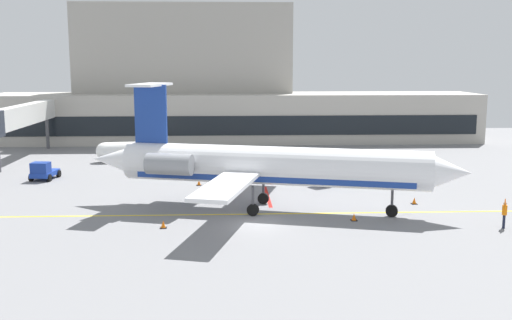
{
  "coord_description": "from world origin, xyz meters",
  "views": [
    {
      "loc": [
        -1.86,
        -40.92,
        11.49
      ],
      "look_at": [
        0.46,
        9.92,
        3.0
      ],
      "focal_mm": 41.53,
      "sensor_mm": 36.0,
      "label": 1
    }
  ],
  "objects_px": {
    "regional_jet": "(266,166)",
    "marshaller": "(504,213)",
    "baggage_tug": "(43,171)",
    "fuel_tank": "(131,150)",
    "pushback_tractor": "(331,174)"
  },
  "relations": [
    {
      "from": "baggage_tug",
      "to": "marshaller",
      "type": "height_order",
      "value": "marshaller"
    },
    {
      "from": "pushback_tractor",
      "to": "fuel_tank",
      "type": "distance_m",
      "value": 25.26
    },
    {
      "from": "pushback_tractor",
      "to": "marshaller",
      "type": "xyz_separation_m",
      "value": [
        9.55,
        -15.31,
        0.09
      ]
    },
    {
      "from": "regional_jet",
      "to": "marshaller",
      "type": "distance_m",
      "value": 17.46
    },
    {
      "from": "marshaller",
      "to": "fuel_tank",
      "type": "bearing_deg",
      "value": 136.1
    },
    {
      "from": "regional_jet",
      "to": "baggage_tug",
      "type": "xyz_separation_m",
      "value": [
        -21.11,
        12.92,
        -2.68
      ]
    },
    {
      "from": "marshaller",
      "to": "regional_jet",
      "type": "bearing_deg",
      "value": 160.2
    },
    {
      "from": "regional_jet",
      "to": "baggage_tug",
      "type": "relative_size",
      "value": 8.63
    },
    {
      "from": "regional_jet",
      "to": "marshaller",
      "type": "height_order",
      "value": "regional_jet"
    },
    {
      "from": "regional_jet",
      "to": "baggage_tug",
      "type": "height_order",
      "value": "regional_jet"
    },
    {
      "from": "baggage_tug",
      "to": "fuel_tank",
      "type": "bearing_deg",
      "value": 57.17
    },
    {
      "from": "regional_jet",
      "to": "marshaller",
      "type": "xyz_separation_m",
      "value": [
        16.26,
        -5.85,
        -2.48
      ]
    },
    {
      "from": "baggage_tug",
      "to": "marshaller",
      "type": "bearing_deg",
      "value": -26.68
    },
    {
      "from": "pushback_tractor",
      "to": "marshaller",
      "type": "distance_m",
      "value": 18.05
    },
    {
      "from": "baggage_tug",
      "to": "fuel_tank",
      "type": "height_order",
      "value": "fuel_tank"
    }
  ]
}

